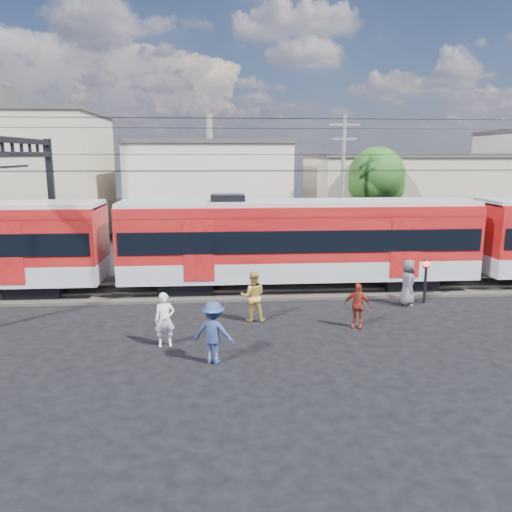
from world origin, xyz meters
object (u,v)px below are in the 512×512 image
(commuter_train, at_px, (303,239))
(pedestrian_c, at_px, (214,332))
(pedestrian_a, at_px, (165,320))
(crossing_signal, at_px, (426,273))

(commuter_train, distance_m, pedestrian_c, 9.09)
(commuter_train, distance_m, pedestrian_a, 8.75)
(pedestrian_a, xyz_separation_m, pedestrian_c, (1.60, -1.49, 0.06))
(crossing_signal, bearing_deg, pedestrian_c, -147.85)
(commuter_train, distance_m, crossing_signal, 5.54)
(pedestrian_c, bearing_deg, commuter_train, -98.71)
(pedestrian_c, bearing_deg, pedestrian_a, -24.95)
(commuter_train, xyz_separation_m, pedestrian_a, (-5.63, -6.53, -1.50))
(commuter_train, relative_size, crossing_signal, 26.81)
(commuter_train, xyz_separation_m, pedestrian_c, (-4.03, -8.02, -1.44))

